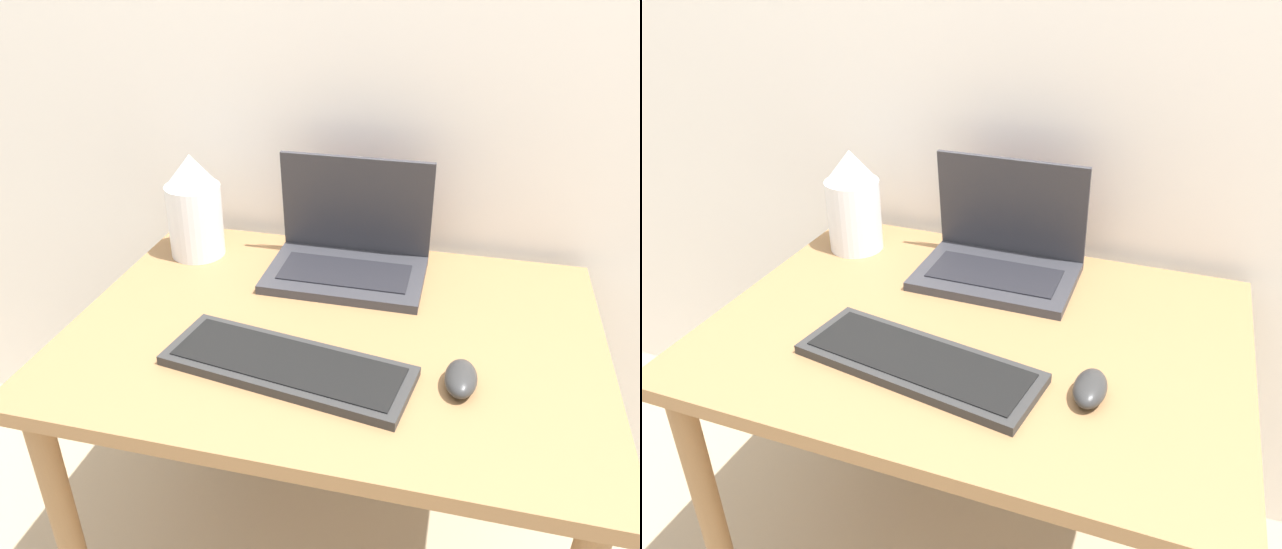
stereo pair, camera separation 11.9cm
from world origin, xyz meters
TOP-DOWN VIEW (x-y plane):
  - wall_back at (0.00, 0.81)m, footprint 6.00×0.05m
  - desk at (0.00, 0.37)m, footprint 1.01×0.75m
  - laptop at (-0.02, 0.60)m, footprint 0.34×0.24m
  - keyboard at (-0.05, 0.22)m, footprint 0.45×0.22m
  - mouse at (0.25, 0.24)m, footprint 0.05×0.10m
  - vase at (-0.38, 0.60)m, footprint 0.13×0.13m

SIDE VIEW (x-z plane):
  - desk at x=0.00m, z-range 0.26..0.97m
  - keyboard at x=-0.05m, z-range 0.71..0.73m
  - mouse at x=0.25m, z-range 0.71..0.75m
  - laptop at x=-0.02m, z-range 0.64..0.89m
  - vase at x=-0.38m, z-range 0.71..0.95m
  - wall_back at x=0.00m, z-range 0.00..2.50m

